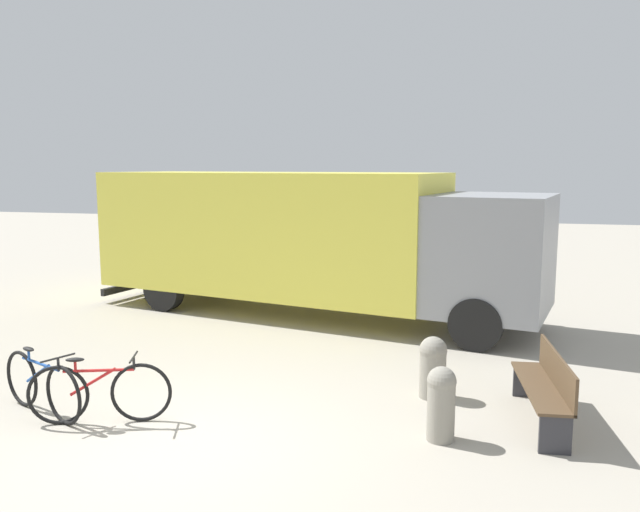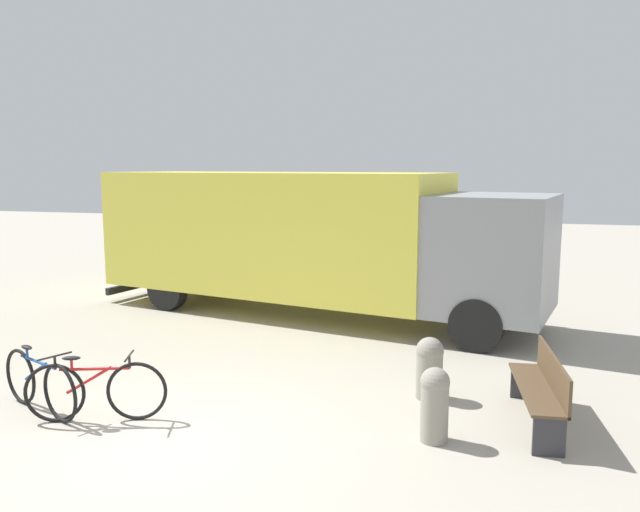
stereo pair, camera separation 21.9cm
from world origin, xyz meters
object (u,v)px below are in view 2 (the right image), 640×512
Objects in this scene: bicycle_middle at (96,390)px; bollard_near_bench at (435,401)px; delivery_truck at (308,236)px; bicycle_near at (39,383)px; bollard_far_bench at (429,365)px; park_bench at (543,386)px.

bollard_near_bench is (4.00, 0.54, 0.08)m from bicycle_middle.
bollard_near_bench is at bearing -48.71° from delivery_truck.
delivery_truck reaches higher than bicycle_near.
bicycle_middle is 1.94× the size of bollard_far_bench.
delivery_truck is 6.39m from bicycle_near.
delivery_truck is 5.25× the size of park_bench.
bicycle_middle is 4.03m from bollard_near_bench.
bicycle_near is 1.85× the size of bollard_near_bench.
delivery_truck is 5.28m from bollard_far_bench.
bollard_far_bench is at bearing -43.31° from delivery_truck.
bicycle_middle is 4.24m from bollard_far_bench.
bollard_near_bench is 1.33m from bollard_far_bench.
bollard_far_bench reaches higher than bicycle_middle.
bicycle_middle is (-0.88, -6.08, -1.26)m from delivery_truck.
bollard_near_bench reaches higher than bicycle_middle.
bicycle_near is (-1.72, -6.03, -1.26)m from delivery_truck.
delivery_truck reaches higher than bollard_near_bench.
park_bench is 6.18m from bicycle_near.
bollard_near_bench reaches higher than bicycle_near.
delivery_truck is at bearing 62.11° from bicycle_middle.
bollard_near_bench reaches higher than bollard_far_bench.
delivery_truck reaches higher than park_bench.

